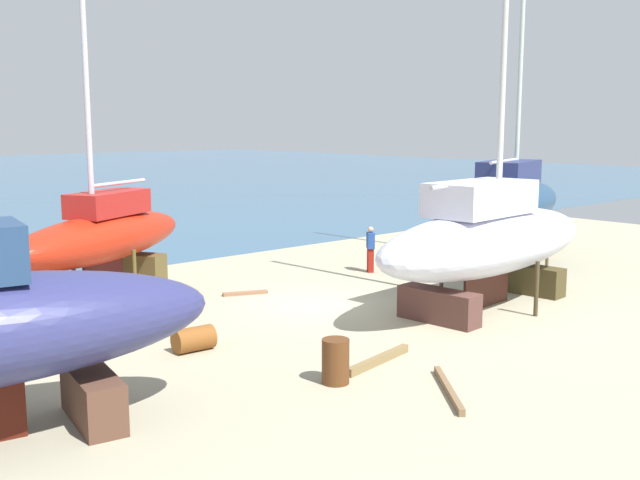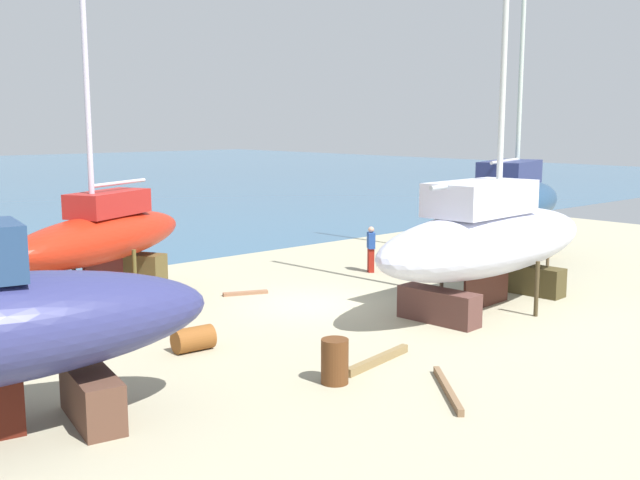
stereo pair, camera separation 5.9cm
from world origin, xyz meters
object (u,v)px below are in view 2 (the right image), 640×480
(sailboat_small_center, at_px, (488,239))
(worker, at_px, (371,249))
(sailboat_mid_port, at_px, (512,203))
(barrel_tar_black, at_px, (335,361))
(barrel_rust_mid, at_px, (193,339))
(sailboat_large_starboard, at_px, (103,239))

(sailboat_small_center, relative_size, worker, 8.43)
(sailboat_mid_port, bearing_deg, barrel_tar_black, -176.71)
(barrel_tar_black, relative_size, barrel_rust_mid, 1.00)
(worker, bearing_deg, barrel_tar_black, 76.17)
(sailboat_mid_port, relative_size, sailboat_large_starboard, 1.20)
(sailboat_large_starboard, height_order, barrel_rust_mid, sailboat_large_starboard)
(barrel_tar_black, distance_m, barrel_rust_mid, 3.99)
(worker, xyz_separation_m, barrel_tar_black, (-8.90, -7.67, -0.40))
(sailboat_mid_port, bearing_deg, sailboat_small_center, -168.65)
(worker, xyz_separation_m, barrel_rust_mid, (-9.91, -3.82, -0.58))
(sailboat_mid_port, xyz_separation_m, barrel_tar_black, (-14.20, -5.33, -1.85))
(worker, height_order, barrel_tar_black, worker)
(sailboat_large_starboard, distance_m, worker, 9.79)
(sailboat_small_center, height_order, barrel_tar_black, sailboat_small_center)
(sailboat_large_starboard, bearing_deg, sailboat_mid_port, 137.86)
(worker, bearing_deg, sailboat_mid_port, -168.49)
(barrel_tar_black, bearing_deg, sailboat_large_starboard, 94.40)
(sailboat_large_starboard, height_order, worker, sailboat_large_starboard)
(barrel_tar_black, bearing_deg, sailboat_small_center, 13.09)
(sailboat_mid_port, relative_size, worker, 9.07)
(sailboat_large_starboard, distance_m, sailboat_small_center, 11.19)
(sailboat_large_starboard, relative_size, worker, 7.54)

